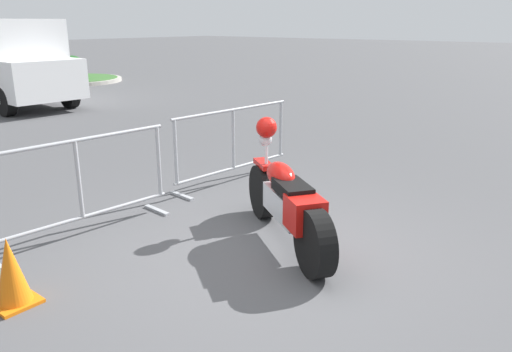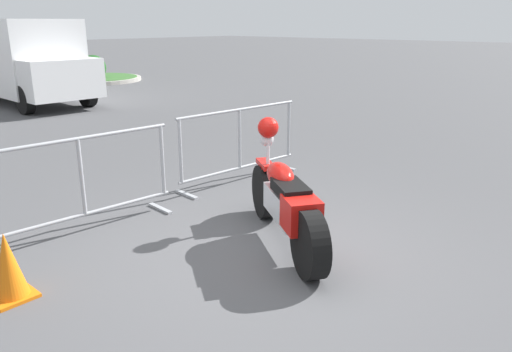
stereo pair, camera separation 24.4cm
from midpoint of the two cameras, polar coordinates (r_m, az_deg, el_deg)
The scene contains 7 objects.
ground_plane at distance 4.95m, azimuth -1.24°, elevation -9.55°, with size 120.00×120.00×0.00m, color #4C4C4F.
motorcycle at distance 5.16m, azimuth 2.09°, elevation -2.81°, with size 1.35×1.88×1.22m.
crowd_barrier_near at distance 5.67m, azimuth -20.70°, elevation -1.12°, with size 2.15×0.60×1.07m.
crowd_barrier_far at distance 7.16m, azimuth -3.58°, elevation 3.63°, with size 2.15×0.60×1.07m.
delivery_van at distance 15.79m, azimuth -27.35°, elevation 11.73°, with size 2.15×5.07×2.31m.
planter_island at distance 21.01m, azimuth -21.19°, elevation 10.96°, with size 3.69×3.69×1.17m.
traffic_cone at distance 4.62m, azimuth -27.61°, elevation -9.74°, with size 0.34×0.34×0.59m.
Camera 1 is at (-3.44, -2.78, 2.22)m, focal length 35.00 mm.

